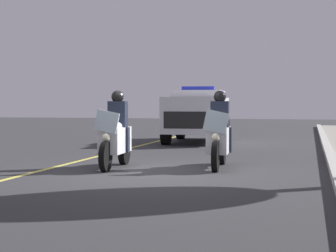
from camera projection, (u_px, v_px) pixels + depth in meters
The scene contains 5 objects.
ground_plane at pixel (148, 173), 11.78m from camera, with size 80.00×80.00×0.00m, color #333335.
lane_stripe_center at pixel (45, 169), 12.33m from camera, with size 48.00×0.12×0.01m, color #E0D14C.
police_motorcycle_lead_left at pixel (116, 136), 12.63m from camera, with size 2.14×0.60×1.72m.
police_motorcycle_lead_right at pixel (219, 136), 12.63m from camera, with size 2.14×0.60×1.72m.
police_suv at pixel (198, 113), 21.05m from camera, with size 5.00×2.30×2.05m.
Camera 1 is at (11.28, 3.22, 1.44)m, focal length 61.10 mm.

